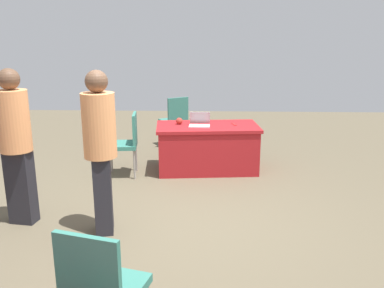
# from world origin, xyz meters

# --- Properties ---
(ground_plane) EXTENTS (14.40, 14.40, 0.00)m
(ground_plane) POSITION_xyz_m (0.00, 0.00, 0.00)
(ground_plane) COLOR brown
(table_foreground) EXTENTS (1.64, 0.98, 0.72)m
(table_foreground) POSITION_xyz_m (-0.28, -2.01, 0.36)
(table_foreground) COLOR #AD1E23
(table_foreground) RESTS_ON ground
(chair_near_front) EXTENTS (0.61, 0.61, 0.96)m
(chair_near_front) POSITION_xyz_m (0.33, -3.42, 0.55)
(chair_near_front) COLOR #9E9993
(chair_near_front) RESTS_ON ground
(chair_tucked_left) EXTENTS (0.48, 0.48, 0.95)m
(chair_tucked_left) POSITION_xyz_m (0.93, -1.70, 0.55)
(chair_tucked_left) COLOR #9E9993
(chair_tucked_left) RESTS_ON ground
(chair_tucked_right) EXTENTS (0.54, 0.54, 0.97)m
(chair_tucked_right) POSITION_xyz_m (0.36, 1.97, 0.57)
(chair_tucked_right) COLOR #9E9993
(chair_tucked_right) RESTS_ON ground
(person_attendee_standing) EXTENTS (0.40, 0.40, 1.74)m
(person_attendee_standing) POSITION_xyz_m (0.82, 0.14, 0.97)
(person_attendee_standing) COLOR #26262D
(person_attendee_standing) RESTS_ON ground
(person_attendee_browsing) EXTENTS (0.38, 0.38, 1.74)m
(person_attendee_browsing) POSITION_xyz_m (1.80, -0.05, 0.97)
(person_attendee_browsing) COLOR #26262D
(person_attendee_browsing) RESTS_ON ground
(laptop_silver) EXTENTS (0.33, 0.30, 0.21)m
(laptop_silver) POSITION_xyz_m (-0.16, -1.96, 0.76)
(laptop_silver) COLOR silver
(laptop_silver) RESTS_ON table_foreground
(yarn_ball) EXTENTS (0.10, 0.10, 0.10)m
(yarn_ball) POSITION_xyz_m (0.16, -2.07, 0.77)
(yarn_ball) COLOR #B2382D
(yarn_ball) RESTS_ON table_foreground
(scissors_red) EXTENTS (0.07, 0.18, 0.01)m
(scissors_red) POSITION_xyz_m (-0.70, -2.09, 0.73)
(scissors_red) COLOR red
(scissors_red) RESTS_ON table_foreground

